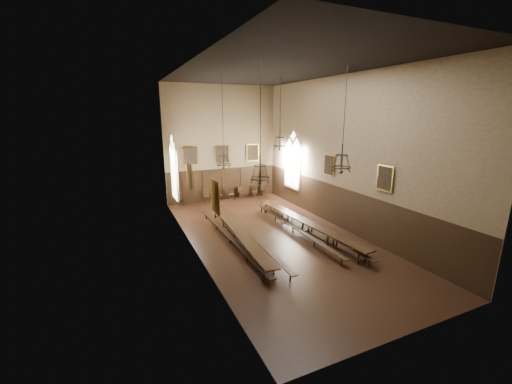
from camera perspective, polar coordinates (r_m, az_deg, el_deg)
floor at (r=18.07m, az=3.17°, el=-8.18°), size 9.00×18.00×0.02m
ceiling at (r=16.86m, az=3.62°, el=21.49°), size 9.00×18.00×0.02m
wall_back at (r=25.17m, az=-6.24°, el=8.69°), size 9.00×0.02×9.00m
wall_front at (r=9.96m, az=28.04°, el=-1.14°), size 9.00×0.02×9.00m
wall_left at (r=15.35m, az=-11.79°, el=5.06°), size 0.02×18.00×9.00m
wall_right at (r=19.37m, az=15.38°, el=6.68°), size 0.02×18.00×9.00m
wainscot_panelling at (r=17.63m, az=3.23°, el=-4.39°), size 9.00×18.00×2.50m
table_left at (r=17.24m, az=-3.31°, el=-7.92°), size 1.32×9.71×0.76m
table_right at (r=18.72m, az=8.99°, el=-6.26°), size 1.32×9.73×0.76m
bench_left_outer at (r=17.06m, az=-4.73°, el=-8.53°), size 0.46×9.88×0.44m
bench_left_inner at (r=17.38m, az=-0.87°, el=-8.03°), size 0.72×9.94×0.45m
bench_right_inner at (r=18.68m, az=6.71°, el=-6.55°), size 0.41×9.73×0.44m
bench_right_outer at (r=18.98m, az=10.12°, el=-6.27°), size 0.60×10.46×0.47m
chair_0 at (r=24.68m, az=-13.66°, el=-1.70°), size 0.53×0.53×0.95m
chair_2 at (r=25.10m, az=-8.98°, el=-1.16°), size 0.48×0.48×1.01m
chair_3 at (r=25.40m, az=-6.68°, el=-0.90°), size 0.48×0.48×1.00m
chair_4 at (r=25.57m, az=-4.50°, el=-0.78°), size 0.51×0.51×0.95m
chair_5 at (r=25.95m, az=-2.75°, el=-0.51°), size 0.47×0.47×0.98m
chair_6 at (r=26.41m, az=-0.30°, el=-0.26°), size 0.53×0.53×0.95m
chair_7 at (r=26.67m, az=1.39°, el=-0.09°), size 0.47×0.47×0.98m
chandelier_back_left at (r=18.31m, az=-5.89°, el=6.14°), size 0.81×0.81×5.19m
chandelier_back_right at (r=19.82m, az=4.35°, el=9.20°), size 0.82×0.82×4.28m
chandelier_front_left at (r=13.93m, az=0.76°, el=3.83°), size 0.88×0.88×5.13m
chandelier_front_right at (r=15.94m, az=15.28°, el=5.41°), size 0.93×0.93×4.90m
portrait_back_0 at (r=24.46m, az=-11.92°, el=6.43°), size 1.10×0.12×1.40m
portrait_back_1 at (r=25.13m, az=-6.10°, el=6.85°), size 1.10×0.12×1.40m
portrait_back_2 at (r=26.05m, az=-0.62°, el=7.19°), size 1.10×0.12×1.40m
portrait_left_0 at (r=16.48m, az=-11.98°, el=2.82°), size 0.12×1.00×1.30m
portrait_left_1 at (r=12.22m, az=-7.39°, el=-0.88°), size 0.12×1.00×1.30m
portrait_right_0 at (r=20.18m, az=13.15°, el=4.79°), size 0.12×1.00×1.30m
portrait_right_1 at (r=16.88m, az=22.37°, el=2.33°), size 0.12×1.00×1.30m
window_right at (r=23.94m, az=6.69°, el=5.75°), size 0.20×2.20×4.60m
window_left at (r=20.88m, az=-14.76°, el=4.16°), size 0.20×2.20×4.60m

